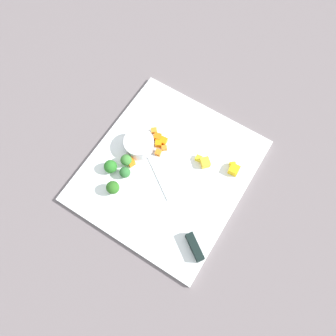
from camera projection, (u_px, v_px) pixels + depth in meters
ground_plane at (168, 171)px, 0.84m from camera, size 4.00×4.00×0.00m
cutting_board at (168, 170)px, 0.83m from camera, size 0.41×0.37×0.01m
prep_bowl at (139, 144)px, 0.83m from camera, size 0.07×0.07×0.03m
chef_knife at (181, 219)px, 0.77m from camera, size 0.21×0.29×0.02m
carrot_dice_0 at (164, 148)px, 0.84m from camera, size 0.02×0.02×0.01m
carrot_dice_1 at (154, 131)px, 0.86m from camera, size 0.02×0.02×0.01m
carrot_dice_2 at (158, 144)px, 0.85m from camera, size 0.02×0.02×0.02m
carrot_dice_3 at (131, 162)px, 0.83m from camera, size 0.02×0.02×0.02m
carrot_dice_4 at (158, 153)px, 0.84m from camera, size 0.02×0.02×0.01m
carrot_dice_5 at (163, 141)px, 0.85m from camera, size 0.02×0.02×0.02m
carrot_dice_6 at (127, 160)px, 0.83m from camera, size 0.02×0.01×0.01m
carrot_dice_7 at (157, 137)px, 0.85m from camera, size 0.02×0.02×0.02m
pepper_dice_0 at (234, 170)px, 0.82m from camera, size 0.02×0.02×0.02m
pepper_dice_1 at (199, 158)px, 0.83m from camera, size 0.01×0.02×0.01m
pepper_dice_2 at (232, 165)px, 0.83m from camera, size 0.02×0.02×0.01m
pepper_dice_3 at (205, 163)px, 0.82m from camera, size 0.03×0.03×0.02m
broccoli_floret_0 at (125, 172)px, 0.81m from camera, size 0.03×0.03×0.03m
broccoli_floret_1 at (113, 188)px, 0.79m from camera, size 0.03×0.03×0.04m
broccoli_floret_2 at (126, 160)px, 0.82m from camera, size 0.03×0.03×0.03m
broccoli_floret_3 at (111, 167)px, 0.81m from camera, size 0.03×0.03×0.03m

